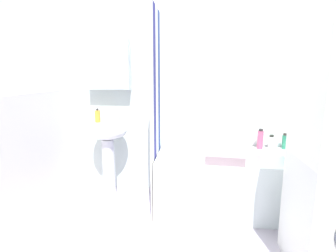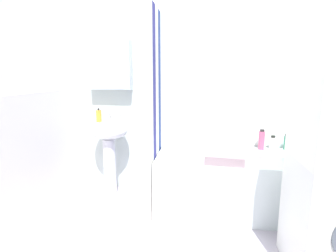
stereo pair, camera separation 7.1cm
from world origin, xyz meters
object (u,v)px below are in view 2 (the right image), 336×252
object	(u,v)px
towel_folded	(225,158)
conditioner_bottle	(286,142)
body_wash_bottle	(273,143)
toothbrush_cup	(118,117)
bathtub	(234,183)
shampoo_bottle	(297,143)
lotion_bottle	(262,140)
soap_dispenser	(99,116)
sink	(109,141)

from	to	relation	value
towel_folded	conditioner_bottle	bearing A→B (deg)	37.27
conditioner_bottle	body_wash_bottle	bearing A→B (deg)	-177.15
toothbrush_cup	bathtub	xyz separation A→B (m)	(1.26, -0.20, -0.62)
shampoo_bottle	lotion_bottle	world-z (taller)	lotion_bottle
soap_dispenser	lotion_bottle	bearing A→B (deg)	3.55
soap_dispenser	conditioner_bottle	world-z (taller)	soap_dispenser
conditioner_bottle	lotion_bottle	xyz separation A→B (m)	(-0.26, -0.02, 0.02)
shampoo_bottle	soap_dispenser	bearing A→B (deg)	-177.11
body_wash_bottle	lotion_bottle	distance (m)	0.13
towel_folded	lotion_bottle	bearing A→B (deg)	49.80
shampoo_bottle	body_wash_bottle	xyz separation A→B (m)	(-0.25, 0.01, -0.01)
bathtub	conditioner_bottle	bearing A→B (deg)	27.70
toothbrush_cup	towel_folded	distance (m)	1.25
sink	bathtub	distance (m)	1.43
body_wash_bottle	toothbrush_cup	bearing A→B (deg)	-176.84
toothbrush_cup	shampoo_bottle	size ratio (longest dim) A/B	0.57
soap_dispenser	toothbrush_cup	size ratio (longest dim) A/B	1.57
toothbrush_cup	lotion_bottle	world-z (taller)	toothbrush_cup
towel_folded	toothbrush_cup	bearing A→B (deg)	159.47
soap_dispenser	conditioner_bottle	xyz separation A→B (m)	(2.05, 0.13, -0.27)
toothbrush_cup	shampoo_bottle	distance (m)	1.96
soap_dispenser	toothbrush_cup	bearing A→B (deg)	7.33
soap_dispenser	towel_folded	distance (m)	1.44
sink	shampoo_bottle	bearing A→B (deg)	2.55
bathtub	soap_dispenser	bearing A→B (deg)	173.39
sink	towel_folded	distance (m)	1.32
bathtub	lotion_bottle	bearing A→B (deg)	42.49
sink	body_wash_bottle	xyz separation A→B (m)	(1.81, 0.10, 0.02)
soap_dispenser	bathtub	distance (m)	1.62
toothbrush_cup	conditioner_bottle	xyz separation A→B (m)	(1.83, 0.10, -0.25)
sink	towel_folded	world-z (taller)	sink
sink	soap_dispenser	bearing A→B (deg)	-169.99
sink	lotion_bottle	xyz separation A→B (m)	(1.69, 0.09, 0.05)
conditioner_bottle	lotion_bottle	world-z (taller)	lotion_bottle
sink	soap_dispenser	xyz separation A→B (m)	(-0.10, -0.02, 0.29)
lotion_bottle	towel_folded	world-z (taller)	lotion_bottle
shampoo_bottle	lotion_bottle	size ratio (longest dim) A/B	0.77
bathtub	shampoo_bottle	xyz separation A→B (m)	(0.68, 0.28, 0.36)
sink	bathtub	xyz separation A→B (m)	(1.38, -0.19, -0.34)
soap_dispenser	shampoo_bottle	distance (m)	2.18
bathtub	conditioner_bottle	distance (m)	0.74
conditioner_bottle	lotion_bottle	distance (m)	0.26
sink	conditioner_bottle	size ratio (longest dim) A/B	4.88
soap_dispenser	shampoo_bottle	xyz separation A→B (m)	(2.16, 0.11, -0.27)
lotion_bottle	bathtub	bearing A→B (deg)	-137.51
sink	toothbrush_cup	xyz separation A→B (m)	(0.12, 0.01, 0.28)
conditioner_bottle	shampoo_bottle	bearing A→B (deg)	-10.04
soap_dispenser	shampoo_bottle	world-z (taller)	soap_dispenser
toothbrush_cup	bathtub	distance (m)	1.42
sink	body_wash_bottle	world-z (taller)	sink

